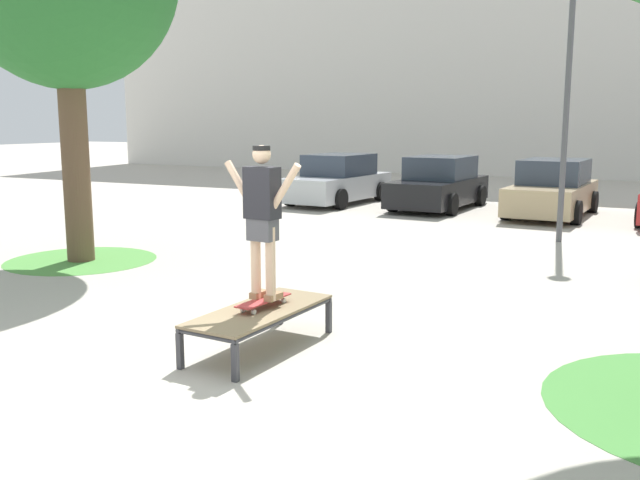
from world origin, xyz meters
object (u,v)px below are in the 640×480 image
Objects in this scene: skate_box at (260,313)px; car_tan at (552,190)px; skateboard at (264,301)px; car_black at (439,185)px; car_silver at (338,181)px; light_post at (570,54)px; skater at (262,212)px.

car_tan reaches higher than skate_box.
skateboard is 13.21m from car_black.
light_post is at bearing -30.94° from car_silver.
skater is at bearing -95.76° from car_tan.
car_black is at bearing 131.89° from light_post.
car_silver reaches higher than skate_box.
car_silver is 1.01× the size of car_black.
car_tan is at bearing -1.55° from car_silver.
skater reaches higher than skateboard.
car_silver is (-5.07, 12.96, -0.84)m from skater.
skater reaches higher than car_silver.
car_black reaches higher than skate_box.
skateboard is 0.19× the size of car_black.
skater is 13.23m from car_black.
light_post is (2.02, 8.72, 2.29)m from skater.
skate_box is at bearing -94.09° from skater.
car_tan is at bearing 100.07° from light_post.
light_post reaches higher than car_silver.
car_black is 0.74× the size of light_post.
car_tan is (1.29, 12.79, -0.84)m from skater.
skater reaches higher than car_black.
skateboard is at bearing -103.02° from light_post.
skater reaches higher than skate_box.
car_silver is at bearing 178.45° from car_tan.
car_black and car_tan have the same top height.
light_post reaches higher than skater.
skateboard is 9.53m from light_post.
car_tan is at bearing 84.25° from skate_box.
car_tan is at bearing 84.24° from skateboard.
skateboard is 12.86m from car_tan.
car_silver is 1.01× the size of car_tan.
car_black is (-1.89, 13.07, -0.84)m from skater.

